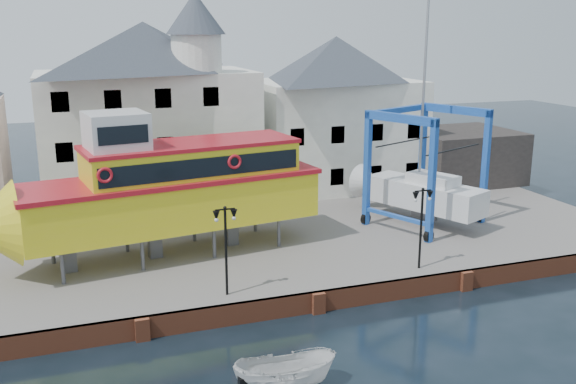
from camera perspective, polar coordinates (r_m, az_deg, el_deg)
name	(u,v)px	position (r m, az deg, el deg)	size (l,w,h in m)	color
ground	(318,313)	(30.29, 2.67, -10.66)	(140.00, 140.00, 0.00)	black
hardstanding	(251,233)	(39.80, -3.28, -3.64)	(44.00, 22.00, 1.00)	slate
quay_wall	(317,302)	(30.17, 2.60, -9.72)	(44.00, 0.47, 1.00)	brown
building_white_main	(150,111)	(44.46, -12.20, 7.02)	(14.00, 8.30, 14.00)	silver
building_white_right	(335,112)	(48.84, 4.21, 7.07)	(12.00, 8.00, 11.20)	silver
shed_dark	(461,156)	(52.52, 15.09, 3.15)	(8.00, 7.00, 4.00)	black
lamp_post_left	(225,228)	(28.68, -5.58, -3.23)	(1.12, 0.32, 4.20)	black
lamp_post_right	(422,208)	(32.42, 11.83, -1.38)	(1.12, 0.32, 4.20)	black
tour_boat	(153,190)	(33.90, -11.92, 0.20)	(18.36, 6.87, 7.81)	#59595E
travel_lift	(414,185)	(40.76, 11.18, 0.58)	(7.79, 9.17, 13.60)	#183F9F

